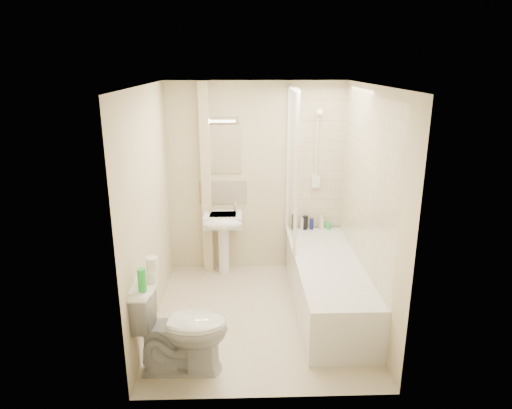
{
  "coord_description": "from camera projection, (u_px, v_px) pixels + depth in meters",
  "views": [
    {
      "loc": [
        -0.18,
        -4.31,
        2.61
      ],
      "look_at": [
        -0.03,
        0.2,
        1.19
      ],
      "focal_mm": 32.0,
      "sensor_mm": 36.0,
      "label": 1
    }
  ],
  "objects": [
    {
      "name": "mirror",
      "position": [
        222.0,
        149.0,
        5.59
      ],
      "size": [
        0.46,
        0.01,
        0.6
      ],
      "primitive_type": "cube",
      "color": "white",
      "rests_on": "wall_back"
    },
    {
      "name": "shower_screen",
      "position": [
        292.0,
        167.0,
        5.24
      ],
      "size": [
        0.04,
        0.92,
        1.8
      ],
      "color": "white",
      "rests_on": "bathtub"
    },
    {
      "name": "bottle_white_a",
      "position": [
        302.0,
        224.0,
        5.84
      ],
      "size": [
        0.05,
        0.05,
        0.15
      ],
      "primitive_type": "cylinder",
      "color": "silver",
      "rests_on": "bathtub"
    },
    {
      "name": "strip_light",
      "position": [
        221.0,
        119.0,
        5.46
      ],
      "size": [
        0.42,
        0.07,
        0.07
      ],
      "primitive_type": "cube",
      "color": "silver",
      "rests_on": "wall_back"
    },
    {
      "name": "floor",
      "position": [
        260.0,
        316.0,
        4.9
      ],
      "size": [
        2.5,
        2.5,
        0.0
      ],
      "primitive_type": "plane",
      "color": "beige",
      "rests_on": "ground"
    },
    {
      "name": "tile_back",
      "position": [
        316.0,
        161.0,
        5.68
      ],
      "size": [
        0.7,
        0.01,
        1.75
      ],
      "primitive_type": "cube",
      "color": "beige",
      "rests_on": "wall_back"
    },
    {
      "name": "bottle_blue",
      "position": [
        312.0,
        224.0,
        5.84
      ],
      "size": [
        0.05,
        0.05,
        0.14
      ],
      "primitive_type": "cylinder",
      "color": "navy",
      "rests_on": "bathtub"
    },
    {
      "name": "wall_right",
      "position": [
        369.0,
        209.0,
        4.57
      ],
      "size": [
        0.02,
        2.5,
        2.4
      ],
      "primitive_type": "cube",
      "color": "beige",
      "rests_on": "ground"
    },
    {
      "name": "pedestal_sink",
      "position": [
        223.0,
        227.0,
        5.66
      ],
      "size": [
        0.48,
        0.45,
        0.92
      ],
      "color": "white",
      "rests_on": "ground"
    },
    {
      "name": "pipe_boxing",
      "position": [
        206.0,
        180.0,
        5.66
      ],
      "size": [
        0.12,
        0.12,
        2.4
      ],
      "primitive_type": "cube",
      "color": "beige",
      "rests_on": "ground"
    },
    {
      "name": "shower_fixture",
      "position": [
        317.0,
        152.0,
        5.6
      ],
      "size": [
        0.1,
        0.16,
        0.99
      ],
      "color": "white",
      "rests_on": "wall_back"
    },
    {
      "name": "bottle_cream",
      "position": [
        321.0,
        223.0,
        5.84
      ],
      "size": [
        0.05,
        0.05,
        0.18
      ],
      "primitive_type": "cylinder",
      "color": "beige",
      "rests_on": "bathtub"
    },
    {
      "name": "bathtub",
      "position": [
        327.0,
        283.0,
        4.99
      ],
      "size": [
        0.7,
        2.1,
        0.55
      ],
      "color": "white",
      "rests_on": "ground"
    },
    {
      "name": "toilet_roll_upper",
      "position": [
        152.0,
        264.0,
        3.85
      ],
      "size": [
        0.1,
        0.1,
        0.11
      ],
      "primitive_type": "cylinder",
      "color": "white",
      "rests_on": "toilet_roll_lower"
    },
    {
      "name": "bottle_white_b",
      "position": [
        322.0,
        224.0,
        5.85
      ],
      "size": [
        0.05,
        0.05,
        0.14
      ],
      "primitive_type": "cylinder",
      "color": "white",
      "rests_on": "bathtub"
    },
    {
      "name": "wall_back",
      "position": [
        256.0,
        179.0,
        5.73
      ],
      "size": [
        2.2,
        0.02,
        2.4
      ],
      "primitive_type": "cube",
      "color": "beige",
      "rests_on": "ground"
    },
    {
      "name": "bottle_green",
      "position": [
        328.0,
        226.0,
        5.86
      ],
      "size": [
        0.06,
        0.06,
        0.09
      ],
      "primitive_type": "cylinder",
      "color": "green",
      "rests_on": "bathtub"
    },
    {
      "name": "wall_left",
      "position": [
        149.0,
        211.0,
        4.51
      ],
      "size": [
        0.02,
        2.5,
        2.4
      ],
      "primitive_type": "cube",
      "color": "beige",
      "rests_on": "ground"
    },
    {
      "name": "toilet_roll_lower",
      "position": [
        151.0,
        276.0,
        3.85
      ],
      "size": [
        0.1,
        0.1,
        0.09
      ],
      "primitive_type": "cylinder",
      "color": "white",
      "rests_on": "toilet"
    },
    {
      "name": "bottle_black_b",
      "position": [
        305.0,
        223.0,
        5.83
      ],
      "size": [
        0.06,
        0.06,
        0.18
      ],
      "primitive_type": "cylinder",
      "color": "black",
      "rests_on": "bathtub"
    },
    {
      "name": "ceiling",
      "position": [
        260.0,
        85.0,
        4.18
      ],
      "size": [
        2.2,
        2.5,
        0.02
      ],
      "primitive_type": "cube",
      "color": "white",
      "rests_on": "wall_back"
    },
    {
      "name": "toilet",
      "position": [
        181.0,
        327.0,
        3.94
      ],
      "size": [
        0.5,
        0.84,
        0.83
      ],
      "primitive_type": "imported",
      "rotation": [
        0.0,
        0.0,
        1.55
      ],
      "color": "white",
      "rests_on": "ground"
    },
    {
      "name": "splashback",
      "position": [
        223.0,
        192.0,
        5.76
      ],
      "size": [
        0.6,
        0.02,
        0.3
      ],
      "primitive_type": "cube",
      "color": "beige",
      "rests_on": "wall_back"
    },
    {
      "name": "tile_right",
      "position": [
        365.0,
        183.0,
        4.66
      ],
      "size": [
        0.01,
        2.1,
        1.75
      ],
      "primitive_type": "cube",
      "color": "beige",
      "rests_on": "wall_right"
    },
    {
      "name": "green_bottle",
      "position": [
        142.0,
        280.0,
        3.67
      ],
      "size": [
        0.07,
        0.07,
        0.19
      ],
      "primitive_type": "cylinder",
      "color": "green",
      "rests_on": "toilet"
    },
    {
      "name": "bottle_black_a",
      "position": [
        293.0,
        222.0,
        5.83
      ],
      "size": [
        0.05,
        0.05,
        0.2
      ],
      "primitive_type": "cylinder",
      "color": "black",
      "rests_on": "bathtub"
    }
  ]
}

